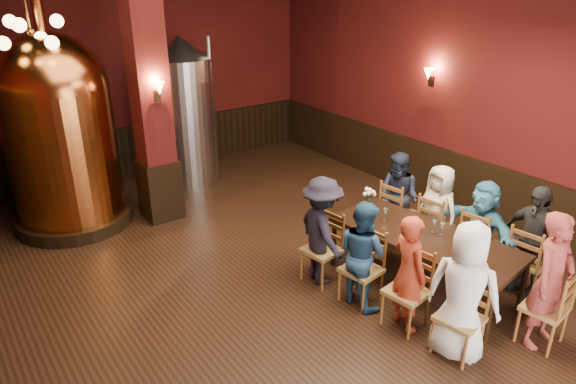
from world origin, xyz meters
TOP-DOWN VIEW (x-y plane):
  - room at (0.00, 0.00)m, footprint 10.00×10.02m
  - wainscot_right at (3.96, 0.00)m, footprint 0.08×9.90m
  - wainscot_back at (0.00, 4.96)m, footprint 7.90×0.08m
  - column at (-0.30, 2.80)m, footprint 0.58×0.58m
  - pendant_cluster at (-1.80, 2.90)m, footprint 0.90×0.90m
  - sconce_wall at (3.90, 0.80)m, footprint 0.20×0.20m
  - sconce_column at (-0.30, 2.50)m, footprint 0.20×0.20m
  - dining_table at (1.60, -1.18)m, footprint 1.31×2.51m
  - chair_0 at (0.89, -2.29)m, footprint 0.52×0.52m
  - person_0 at (0.89, -2.29)m, footprint 0.75×0.90m
  - chair_1 at (0.80, -1.62)m, footprint 0.52×0.52m
  - person_1 at (0.80, -1.62)m, footprint 0.44×0.58m
  - chair_2 at (0.71, -0.97)m, footprint 0.52×0.52m
  - person_2 at (0.71, -0.97)m, footprint 0.33×0.67m
  - chair_3 at (0.63, -0.30)m, footprint 0.52×0.52m
  - person_3 at (0.63, -0.30)m, footprint 0.73×1.05m
  - chair_4 at (2.57, -2.06)m, footprint 0.52×0.52m
  - person_4 at (2.57, -2.06)m, footprint 0.56×0.93m
  - chair_5 at (2.49, -1.40)m, footprint 0.52×0.52m
  - person_5 at (2.49, -1.40)m, footprint 0.54×1.29m
  - chair_6 at (2.40, -0.74)m, footprint 0.52×0.52m
  - person_6 at (2.40, -0.74)m, footprint 0.46×0.69m
  - chair_7 at (2.31, -0.08)m, footprint 0.52×0.52m
  - person_7 at (2.31, -0.08)m, footprint 0.42×0.71m
  - chair_8 at (1.81, -2.72)m, footprint 0.52×0.52m
  - person_8 at (1.81, -2.72)m, footprint 0.59×0.39m
  - copper_kettle at (-1.56, 3.42)m, footprint 1.95×1.95m
  - steel_vessel at (0.75, 3.89)m, footprint 1.17×1.17m
  - rose_vase at (1.60, -0.17)m, footprint 0.18×0.18m
  - wine_glass_0 at (1.92, -1.74)m, footprint 0.07×0.07m
  - wine_glass_1 at (1.77, -1.30)m, footprint 0.07×0.07m
  - wine_glass_2 at (1.50, -0.57)m, footprint 0.07×0.07m
  - wine_glass_3 at (1.74, -1.20)m, footprint 0.07×0.07m
  - wine_glass_4 at (1.90, -1.79)m, footprint 0.07×0.07m
  - wine_glass_5 at (1.59, -1.10)m, footprint 0.07×0.07m
  - wine_glass_6 at (1.60, -2.04)m, footprint 0.07×0.07m

SIDE VIEW (x-z plane):
  - chair_0 at x=0.89m, z-range 0.00..0.92m
  - chair_1 at x=0.80m, z-range 0.00..0.92m
  - chair_2 at x=0.71m, z-range 0.00..0.92m
  - chair_3 at x=0.63m, z-range 0.00..0.92m
  - chair_4 at x=2.57m, z-range 0.00..0.92m
  - chair_5 at x=2.49m, z-range 0.00..0.92m
  - chair_6 at x=2.40m, z-range 0.00..0.92m
  - chair_7 at x=2.31m, z-range 0.00..0.92m
  - chair_8 at x=1.81m, z-range 0.00..0.92m
  - wainscot_right at x=3.96m, z-range 0.00..1.00m
  - wainscot_back at x=0.00m, z-range 0.00..1.00m
  - person_5 at x=2.49m, z-range 0.00..1.35m
  - person_2 at x=0.71m, z-range 0.00..1.38m
  - dining_table at x=1.60m, z-range 0.31..1.06m
  - person_6 at x=2.40m, z-range 0.00..1.38m
  - person_7 at x=2.31m, z-range 0.00..1.39m
  - person_1 at x=0.80m, z-range 0.00..1.43m
  - person_3 at x=0.63m, z-range 0.00..1.48m
  - person_4 at x=2.57m, z-range 0.00..1.49m
  - person_0 at x=0.89m, z-range 0.00..1.57m
  - person_8 at x=1.81m, z-range 0.00..1.59m
  - wine_glass_0 at x=1.92m, z-range 0.75..0.92m
  - wine_glass_1 at x=1.77m, z-range 0.75..0.92m
  - wine_glass_2 at x=1.50m, z-range 0.75..0.92m
  - wine_glass_3 at x=1.74m, z-range 0.75..0.92m
  - wine_glass_4 at x=1.90m, z-range 0.75..0.92m
  - wine_glass_5 at x=1.59m, z-range 0.75..0.92m
  - wine_glass_6 at x=1.60m, z-range 0.75..0.92m
  - rose_vase at x=1.60m, z-range 0.80..1.11m
  - steel_vessel at x=0.75m, z-range 0.00..2.80m
  - copper_kettle at x=-1.56m, z-range -0.58..3.74m
  - sconce_wall at x=3.90m, z-range 2.02..2.38m
  - sconce_column at x=-0.30m, z-range 2.02..2.38m
  - room at x=0.00m, z-range 0.00..4.50m
  - column at x=-0.30m, z-range 0.00..4.50m
  - pendant_cluster at x=-1.80m, z-range 2.25..3.95m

